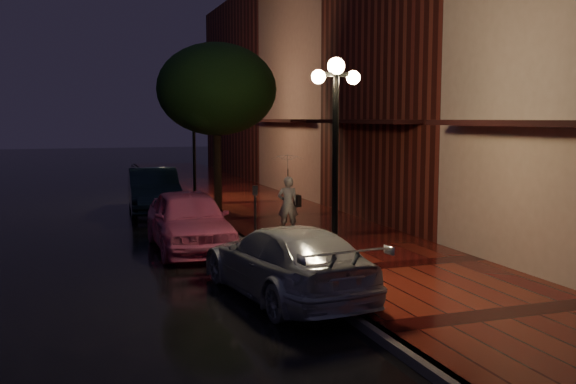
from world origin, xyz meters
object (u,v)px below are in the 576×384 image
object	(u,v)px
streetlamp_near	(335,158)
streetlamp_far	(194,137)
silver_car	(286,261)
woman_with_umbrella	(288,181)
street_tree	(217,92)
pink_car	(189,220)
navy_car	(153,190)
parking_meter	(255,208)

from	to	relation	value
streetlamp_near	streetlamp_far	xyz separation A→B (m)	(0.00, 14.00, 0.00)
silver_car	woman_with_umbrella	world-z (taller)	woman_with_umbrella
street_tree	silver_car	xyz separation A→B (m)	(-1.21, -10.89, -3.57)
streetlamp_near	pink_car	world-z (taller)	streetlamp_near
streetlamp_far	woman_with_umbrella	size ratio (longest dim) A/B	1.93
streetlamp_near	silver_car	xyz separation A→B (m)	(-0.95, 0.10, -1.92)
streetlamp_near	woman_with_umbrella	xyz separation A→B (m)	(1.04, 5.69, -0.97)
streetlamp_far	pink_car	distance (m)	9.35
streetlamp_far	navy_car	world-z (taller)	streetlamp_far
streetlamp_near	navy_car	world-z (taller)	streetlamp_near
streetlamp_near	woman_with_umbrella	bearing A→B (deg)	79.70
navy_car	silver_car	world-z (taller)	navy_car
streetlamp_near	street_tree	size ratio (longest dim) A/B	0.74
pink_car	woman_with_umbrella	distance (m)	3.10
streetlamp_near	street_tree	bearing A→B (deg)	88.65
street_tree	woman_with_umbrella	world-z (taller)	street_tree
silver_car	parking_meter	world-z (taller)	parking_meter
streetlamp_near	street_tree	distance (m)	11.12
silver_car	parking_meter	xyz separation A→B (m)	(0.75, 4.62, 0.36)
silver_car	woman_with_umbrella	distance (m)	6.01
street_tree	woman_with_umbrella	xyz separation A→B (m)	(0.78, -5.30, -2.62)
streetlamp_near	woman_with_umbrella	distance (m)	5.87
pink_car	woman_with_umbrella	world-z (taller)	woman_with_umbrella
streetlamp_far	navy_car	xyz separation A→B (m)	(-1.86, -1.95, -1.81)
streetlamp_near	silver_car	size ratio (longest dim) A/B	0.92
pink_car	streetlamp_near	bearing A→B (deg)	-69.12
navy_car	woman_with_umbrella	bearing A→B (deg)	-61.91
woman_with_umbrella	navy_car	bearing A→B (deg)	-43.22
parking_meter	navy_car	bearing A→B (deg)	120.54
pink_car	silver_car	xyz separation A→B (m)	(0.92, -4.92, -0.09)
street_tree	woman_with_umbrella	size ratio (longest dim) A/B	2.60
streetlamp_far	parking_meter	distance (m)	9.41
navy_car	silver_car	distance (m)	11.98
street_tree	navy_car	xyz separation A→B (m)	(-2.12, 1.06, -3.46)
streetlamp_far	navy_car	bearing A→B (deg)	-133.64
navy_car	silver_car	size ratio (longest dim) A/B	1.02
pink_car	woman_with_umbrella	bearing A→B (deg)	13.55
woman_with_umbrella	parking_meter	distance (m)	1.68
streetlamp_far	pink_car	xyz separation A→B (m)	(-1.87, -8.98, -1.83)
silver_car	streetlamp_far	bearing A→B (deg)	-101.03
streetlamp_near	streetlamp_far	size ratio (longest dim) A/B	1.00
streetlamp_far	woman_with_umbrella	bearing A→B (deg)	-82.90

